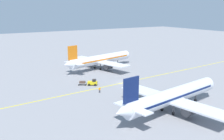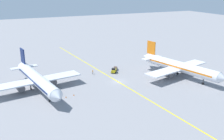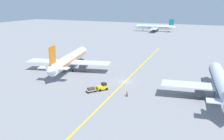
{
  "view_description": "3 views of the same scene",
  "coord_description": "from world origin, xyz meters",
  "px_view_note": "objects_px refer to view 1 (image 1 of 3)",
  "views": [
    {
      "loc": [
        67.68,
        -45.78,
        23.55
      ],
      "look_at": [
        -2.0,
        -2.77,
        4.26
      ],
      "focal_mm": 42.0,
      "sensor_mm": 36.0,
      "label": 1
    },
    {
      "loc": [
        36.49,
        74.38,
        30.87
      ],
      "look_at": [
        2.18,
        -0.25,
        4.43
      ],
      "focal_mm": 42.0,
      "sensor_mm": 36.0,
      "label": 2
    },
    {
      "loc": [
        26.54,
        -68.13,
        22.98
      ],
      "look_at": [
        -5.16,
        2.04,
        2.46
      ],
      "focal_mm": 42.0,
      "sensor_mm": 36.0,
      "label": 3
    }
  ],
  "objects_px": {
    "baggage_tug_white": "(93,82)",
    "baggage_cart_trailing": "(82,83)",
    "airplane_adjacent_stand": "(172,96)",
    "traffic_cone_mid_apron": "(179,96)",
    "ground_crew_worker": "(100,90)",
    "airplane_at_gate": "(100,60)",
    "traffic_cone_near_nose": "(171,94)"
  },
  "relations": [
    {
      "from": "airplane_at_gate",
      "to": "airplane_adjacent_stand",
      "type": "height_order",
      "value": "same"
    },
    {
      "from": "airplane_adjacent_stand",
      "to": "traffic_cone_mid_apron",
      "type": "relative_size",
      "value": 64.49
    },
    {
      "from": "airplane_adjacent_stand",
      "to": "baggage_cart_trailing",
      "type": "bearing_deg",
      "value": -164.51
    },
    {
      "from": "airplane_at_gate",
      "to": "airplane_adjacent_stand",
      "type": "xyz_separation_m",
      "value": [
        47.84,
        -7.64,
        0.0
      ]
    },
    {
      "from": "airplane_at_gate",
      "to": "traffic_cone_mid_apron",
      "type": "bearing_deg",
      "value": 2.04
    },
    {
      "from": "airplane_adjacent_stand",
      "to": "ground_crew_worker",
      "type": "relative_size",
      "value": 21.11
    },
    {
      "from": "airplane_at_gate",
      "to": "traffic_cone_near_nose",
      "type": "distance_m",
      "value": 39.01
    },
    {
      "from": "airplane_adjacent_stand",
      "to": "airplane_at_gate",
      "type": "bearing_deg",
      "value": 170.93
    },
    {
      "from": "airplane_at_gate",
      "to": "traffic_cone_mid_apron",
      "type": "height_order",
      "value": "airplane_at_gate"
    },
    {
      "from": "traffic_cone_near_nose",
      "to": "airplane_adjacent_stand",
      "type": "bearing_deg",
      "value": -43.85
    },
    {
      "from": "baggage_tug_white",
      "to": "baggage_cart_trailing",
      "type": "xyz_separation_m",
      "value": [
        -1.9,
        -2.69,
        -0.14
      ]
    },
    {
      "from": "ground_crew_worker",
      "to": "traffic_cone_near_nose",
      "type": "bearing_deg",
      "value": 53.39
    },
    {
      "from": "baggage_cart_trailing",
      "to": "airplane_at_gate",
      "type": "bearing_deg",
      "value": 136.78
    },
    {
      "from": "ground_crew_worker",
      "to": "baggage_cart_trailing",
      "type": "bearing_deg",
      "value": -174.86
    },
    {
      "from": "traffic_cone_near_nose",
      "to": "traffic_cone_mid_apron",
      "type": "xyz_separation_m",
      "value": [
        2.49,
        0.47,
        0.0
      ]
    },
    {
      "from": "baggage_cart_trailing",
      "to": "traffic_cone_mid_apron",
      "type": "xyz_separation_m",
      "value": [
        24.16,
        17.61,
        -0.49
      ]
    },
    {
      "from": "traffic_cone_near_nose",
      "to": "traffic_cone_mid_apron",
      "type": "height_order",
      "value": "same"
    },
    {
      "from": "baggage_tug_white",
      "to": "traffic_cone_mid_apron",
      "type": "height_order",
      "value": "baggage_tug_white"
    },
    {
      "from": "baggage_tug_white",
      "to": "ground_crew_worker",
      "type": "height_order",
      "value": "baggage_tug_white"
    },
    {
      "from": "baggage_cart_trailing",
      "to": "traffic_cone_mid_apron",
      "type": "distance_m",
      "value": 29.9
    },
    {
      "from": "ground_crew_worker",
      "to": "traffic_cone_near_nose",
      "type": "distance_m",
      "value": 20.29
    },
    {
      "from": "airplane_at_gate",
      "to": "baggage_cart_trailing",
      "type": "distance_m",
      "value": 23.75
    },
    {
      "from": "airplane_at_gate",
      "to": "ground_crew_worker",
      "type": "height_order",
      "value": "airplane_at_gate"
    },
    {
      "from": "airplane_adjacent_stand",
      "to": "ground_crew_worker",
      "type": "height_order",
      "value": "airplane_adjacent_stand"
    },
    {
      "from": "traffic_cone_near_nose",
      "to": "traffic_cone_mid_apron",
      "type": "relative_size",
      "value": 1.0
    },
    {
      "from": "airplane_adjacent_stand",
      "to": "traffic_cone_mid_apron",
      "type": "xyz_separation_m",
      "value": [
        -6.51,
        9.11,
        -3.43
      ]
    },
    {
      "from": "traffic_cone_near_nose",
      "to": "ground_crew_worker",
      "type": "bearing_deg",
      "value": -126.61
    },
    {
      "from": "airplane_adjacent_stand",
      "to": "baggage_cart_trailing",
      "type": "relative_size",
      "value": 12.1
    },
    {
      "from": "baggage_cart_trailing",
      "to": "ground_crew_worker",
      "type": "xyz_separation_m",
      "value": [
        9.57,
        0.86,
        0.15
      ]
    },
    {
      "from": "airplane_adjacent_stand",
      "to": "traffic_cone_near_nose",
      "type": "xyz_separation_m",
      "value": [
        -9.0,
        8.64,
        -3.43
      ]
    },
    {
      "from": "baggage_tug_white",
      "to": "baggage_cart_trailing",
      "type": "bearing_deg",
      "value": -125.28
    },
    {
      "from": "airplane_at_gate",
      "to": "baggage_tug_white",
      "type": "height_order",
      "value": "airplane_at_gate"
    }
  ]
}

